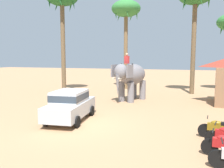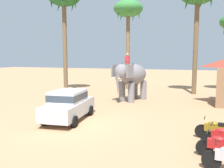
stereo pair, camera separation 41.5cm
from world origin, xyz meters
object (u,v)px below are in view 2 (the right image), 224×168
at_px(car_sedan_foreground, 69,104).
at_px(elephant_with_mahout, 131,77).
at_px(motorcycle_second_in_row, 223,146).
at_px(palm_tree_behind_elephant, 64,1).
at_px(motorcycle_fourth_in_row, 217,129).
at_px(palm_tree_left_of_road, 128,12).

height_order(car_sedan_foreground, elephant_with_mahout, elephant_with_mahout).
bearing_deg(elephant_with_mahout, car_sedan_foreground, -103.58).
distance_m(motorcycle_second_in_row, palm_tree_behind_elephant, 20.00).
distance_m(motorcycle_fourth_in_row, palm_tree_left_of_road, 18.70).
relative_size(elephant_with_mahout, palm_tree_behind_elephant, 0.39).
height_order(car_sedan_foreground, palm_tree_behind_elephant, palm_tree_behind_elephant).
bearing_deg(car_sedan_foreground, motorcycle_second_in_row, -18.86).
relative_size(car_sedan_foreground, elephant_with_mahout, 1.07).
height_order(motorcycle_second_in_row, motorcycle_fourth_in_row, same).
bearing_deg(elephant_with_mahout, motorcycle_fourth_in_row, -52.08).
distance_m(elephant_with_mahout, palm_tree_left_of_road, 9.94).
distance_m(palm_tree_behind_elephant, palm_tree_left_of_road, 7.05).
distance_m(car_sedan_foreground, motorcycle_second_in_row, 8.10).
xyz_separation_m(car_sedan_foreground, palm_tree_behind_elephant, (-5.90, 9.32, 8.13)).
relative_size(motorcycle_fourth_in_row, palm_tree_left_of_road, 0.18).
relative_size(elephant_with_mahout, motorcycle_second_in_row, 2.24).
height_order(elephant_with_mahout, motorcycle_fourth_in_row, elephant_with_mahout).
bearing_deg(motorcycle_second_in_row, car_sedan_foreground, 161.14).
xyz_separation_m(elephant_with_mahout, motorcycle_fourth_in_row, (5.91, -7.58, -1.53)).
height_order(elephant_with_mahout, palm_tree_behind_elephant, palm_tree_behind_elephant).
relative_size(car_sedan_foreground, palm_tree_behind_elephant, 0.41).
distance_m(elephant_with_mahout, motorcycle_fourth_in_row, 9.73).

